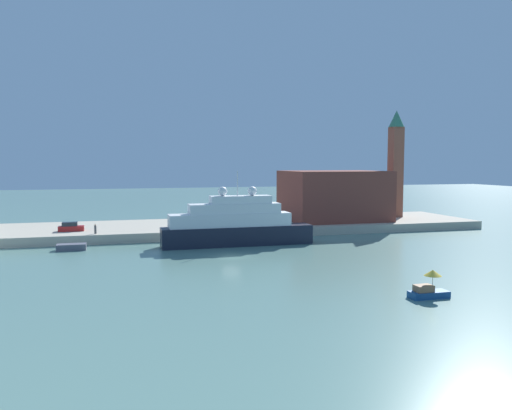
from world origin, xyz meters
The scene contains 10 objects.
ground centered at (0.00, 0.00, 0.00)m, with size 400.00×400.00×0.00m, color slate.
quay_dock centered at (0.00, 26.53, 0.79)m, with size 110.00×21.05×1.58m, color #B7AD99.
large_yacht centered at (2.81, 9.49, 3.28)m, with size 24.35×3.92×11.93m.
small_motorboat centered at (13.82, -26.61, 0.97)m, with size 3.95×1.70×2.77m.
work_barge centered at (-22.24, 11.73, 0.48)m, with size 4.28×1.99×0.95m, color #595966.
harbor_building centered at (27.41, 26.36, 6.58)m, with size 19.50×15.70×10.00m, color brown.
bell_tower centered at (42.49, 28.04, 13.89)m, with size 3.27×3.27×22.75m.
parked_car centered at (-23.09, 22.19, 2.26)m, with size 4.18×1.60×1.57m.
person_figure centered at (-18.93, 17.64, 2.33)m, with size 0.36×0.36×1.61m.
mooring_bollard centered at (2.67, 17.30, 1.89)m, with size 0.55×0.55×0.61m, color black.
Camera 1 is at (-15.65, -69.31, 13.25)m, focal length 35.70 mm.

